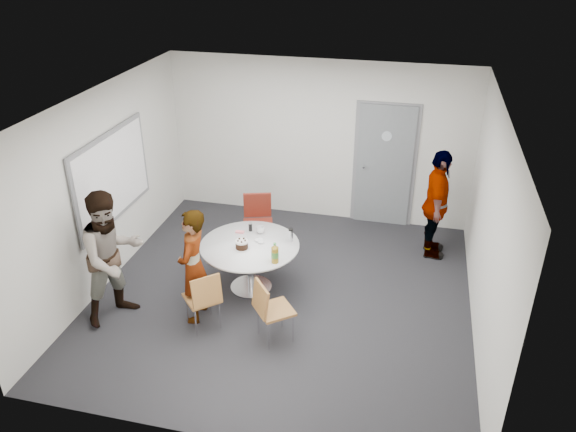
% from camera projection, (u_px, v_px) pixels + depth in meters
% --- Properties ---
extents(floor, '(5.00, 5.00, 0.00)m').
position_uv_depth(floor, '(283.00, 295.00, 7.72)').
color(floor, black).
rests_on(floor, ground).
extents(ceiling, '(5.00, 5.00, 0.00)m').
position_uv_depth(ceiling, '(282.00, 103.00, 6.46)').
color(ceiling, silver).
rests_on(ceiling, wall_back).
extents(wall_back, '(5.00, 0.00, 5.00)m').
position_uv_depth(wall_back, '(319.00, 141.00, 9.24)').
color(wall_back, silver).
rests_on(wall_back, floor).
extents(wall_left, '(0.00, 5.00, 5.00)m').
position_uv_depth(wall_left, '(104.00, 189.00, 7.60)').
color(wall_left, silver).
rests_on(wall_left, floor).
extents(wall_right, '(0.00, 5.00, 5.00)m').
position_uv_depth(wall_right, '(489.00, 230.00, 6.58)').
color(wall_right, silver).
rests_on(wall_right, floor).
extents(wall_front, '(5.00, 0.00, 5.00)m').
position_uv_depth(wall_front, '(214.00, 332.00, 4.93)').
color(wall_front, silver).
rests_on(wall_front, floor).
extents(door, '(1.02, 0.17, 2.12)m').
position_uv_depth(door, '(384.00, 166.00, 9.15)').
color(door, slate).
rests_on(door, wall_back).
extents(whiteboard, '(0.04, 1.90, 1.25)m').
position_uv_depth(whiteboard, '(113.00, 176.00, 7.72)').
color(whiteboard, gray).
rests_on(whiteboard, wall_left).
extents(table, '(1.34, 1.34, 0.98)m').
position_uv_depth(table, '(251.00, 251.00, 7.59)').
color(table, white).
rests_on(table, floor).
extents(chair_near_left, '(0.57, 0.57, 0.82)m').
position_uv_depth(chair_near_left, '(204.00, 296.00, 6.85)').
color(chair_near_left, brown).
rests_on(chair_near_left, floor).
extents(chair_near_right, '(0.58, 0.57, 0.83)m').
position_uv_depth(chair_near_right, '(269.00, 306.00, 6.66)').
color(chair_near_right, brown).
rests_on(chair_near_right, floor).
extents(chair_far, '(0.55, 0.59, 0.93)m').
position_uv_depth(chair_far, '(258.00, 217.00, 8.54)').
color(chair_far, maroon).
rests_on(chair_far, floor).
extents(person_main, '(0.41, 0.58, 1.53)m').
position_uv_depth(person_main, '(193.00, 266.00, 6.96)').
color(person_main, '#A5C6EA').
rests_on(person_main, floor).
extents(person_left, '(1.02, 1.08, 1.76)m').
position_uv_depth(person_left, '(112.00, 257.00, 6.94)').
color(person_left, white).
rests_on(person_left, floor).
extents(person_right, '(0.44, 1.00, 1.69)m').
position_uv_depth(person_right, '(436.00, 205.00, 8.29)').
color(person_right, black).
rests_on(person_right, floor).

